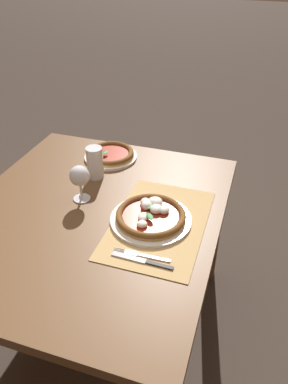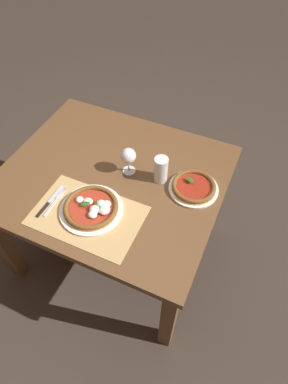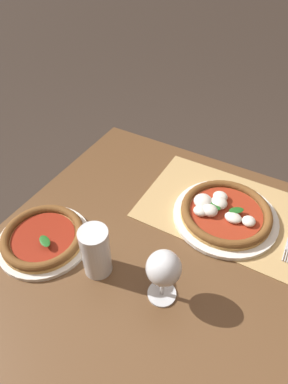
{
  "view_description": "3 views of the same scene",
  "coord_description": "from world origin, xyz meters",
  "px_view_note": "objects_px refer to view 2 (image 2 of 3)",
  "views": [
    {
      "loc": [
        -1.04,
        -0.56,
        1.63
      ],
      "look_at": [
        0.15,
        -0.17,
        0.78
      ],
      "focal_mm": 35.0,
      "sensor_mm": 36.0,
      "label": 1
    },
    {
      "loc": [
        0.62,
        -0.97,
        2.0
      ],
      "look_at": [
        0.22,
        -0.07,
        0.79
      ],
      "focal_mm": 30.0,
      "sensor_mm": 36.0,
      "label": 2
    },
    {
      "loc": [
        -0.09,
        0.43,
        1.45
      ],
      "look_at": [
        0.25,
        -0.16,
        0.81
      ],
      "focal_mm": 30.0,
      "sensor_mm": 36.0,
      "label": 3
    }
  ],
  "objects_px": {
    "wine_glass": "(128,157)",
    "knife": "(50,201)",
    "fork": "(56,201)",
    "pint_glass": "(161,170)",
    "pizza_far": "(194,187)",
    "pizza_near": "(92,208)"
  },
  "relations": [
    {
      "from": "pint_glass",
      "to": "fork",
      "type": "distance_m",
      "value": 0.55
    },
    {
      "from": "pizza_near",
      "to": "pizza_far",
      "type": "height_order",
      "value": "pizza_near"
    },
    {
      "from": "pizza_near",
      "to": "fork",
      "type": "xyz_separation_m",
      "value": [
        -0.19,
        -0.03,
        -0.02
      ]
    },
    {
      "from": "pizza_far",
      "to": "wine_glass",
      "type": "distance_m",
      "value": 0.37
    },
    {
      "from": "pint_glass",
      "to": "fork",
      "type": "xyz_separation_m",
      "value": [
        -0.41,
        -0.35,
        -0.06
      ]
    },
    {
      "from": "pint_glass",
      "to": "wine_glass",
      "type": "bearing_deg",
      "value": -174.96
    },
    {
      "from": "pint_glass",
      "to": "pizza_far",
      "type": "bearing_deg",
      "value": 0.92
    },
    {
      "from": "pint_glass",
      "to": "knife",
      "type": "distance_m",
      "value": 0.57
    },
    {
      "from": "wine_glass",
      "to": "knife",
      "type": "xyz_separation_m",
      "value": [
        -0.26,
        -0.35,
        -0.1
      ]
    },
    {
      "from": "pint_glass",
      "to": "knife",
      "type": "bearing_deg",
      "value": -140.51
    },
    {
      "from": "pizza_near",
      "to": "pint_glass",
      "type": "bearing_deg",
      "value": 55.63
    },
    {
      "from": "pizza_far",
      "to": "knife",
      "type": "distance_m",
      "value": 0.72
    },
    {
      "from": "wine_glass",
      "to": "pint_glass",
      "type": "xyz_separation_m",
      "value": [
        0.18,
        0.02,
        -0.04
      ]
    },
    {
      "from": "knife",
      "to": "pizza_near",
      "type": "bearing_deg",
      "value": 9.51
    },
    {
      "from": "wine_glass",
      "to": "pizza_near",
      "type": "bearing_deg",
      "value": -98.7
    },
    {
      "from": "pizza_near",
      "to": "pizza_far",
      "type": "bearing_deg",
      "value": 39.17
    },
    {
      "from": "pizza_near",
      "to": "knife",
      "type": "height_order",
      "value": "pizza_near"
    },
    {
      "from": "wine_glass",
      "to": "pint_glass",
      "type": "distance_m",
      "value": 0.18
    },
    {
      "from": "wine_glass",
      "to": "pizza_far",
      "type": "bearing_deg",
      "value": 2.95
    },
    {
      "from": "wine_glass",
      "to": "pint_glass",
      "type": "bearing_deg",
      "value": 5.04
    },
    {
      "from": "pizza_near",
      "to": "pint_glass",
      "type": "xyz_separation_m",
      "value": [
        0.22,
        0.33,
        0.05
      ]
    },
    {
      "from": "wine_glass",
      "to": "fork",
      "type": "bearing_deg",
      "value": -125.54
    }
  ]
}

